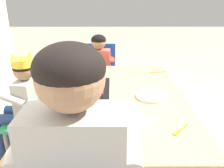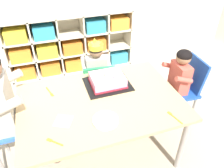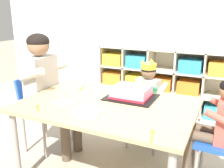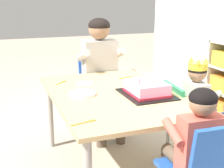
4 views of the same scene
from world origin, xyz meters
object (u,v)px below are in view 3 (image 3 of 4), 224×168
(child_with_crown, at_px, (150,92))
(classroom_chair_adult_side, at_px, (39,103))
(fork_at_table_front_edge, at_px, (82,88))
(activity_table, at_px, (107,110))
(paper_plate_stack, at_px, (88,112))
(adult_helper_seated, at_px, (47,80))
(fork_beside_plate_stack, at_px, (152,135))
(guest_at_table_side, at_px, (218,122))
(fork_scattered_mid_table, at_px, (38,108))
(birthday_cake_on_tray, at_px, (131,93))
(classroom_chair_blue, at_px, (144,110))

(child_with_crown, height_order, classroom_chair_adult_side, child_with_crown)
(child_with_crown, height_order, fork_at_table_front_edge, child_with_crown)
(activity_table, distance_m, paper_plate_stack, 0.24)
(child_with_crown, bearing_deg, activity_table, 84.44)
(adult_helper_seated, height_order, fork_beside_plate_stack, adult_helper_seated)
(classroom_chair_adult_side, height_order, adult_helper_seated, adult_helper_seated)
(activity_table, xyz_separation_m, fork_at_table_front_edge, (-0.36, 0.23, 0.06))
(activity_table, height_order, guest_at_table_side, guest_at_table_side)
(paper_plate_stack, distance_m, fork_beside_plate_stack, 0.49)
(classroom_chair_adult_side, xyz_separation_m, fork_scattered_mid_table, (0.37, -0.42, 0.16))
(birthday_cake_on_tray, xyz_separation_m, fork_at_table_front_edge, (-0.48, 0.04, -0.04))
(activity_table, bearing_deg, fork_scattered_mid_table, -143.15)
(birthday_cake_on_tray, bearing_deg, adult_helper_seated, -175.53)
(activity_table, distance_m, birthday_cake_on_tray, 0.24)
(classroom_chair_adult_side, bearing_deg, classroom_chair_blue, -65.97)
(fork_scattered_mid_table, height_order, fork_beside_plate_stack, same)
(activity_table, height_order, child_with_crown, child_with_crown)
(classroom_chair_adult_side, bearing_deg, fork_scattered_mid_table, -138.63)
(activity_table, bearing_deg, fork_at_table_front_edge, 147.72)
(fork_at_table_front_edge, bearing_deg, child_with_crown, -68.11)
(guest_at_table_side, height_order, birthday_cake_on_tray, guest_at_table_side)
(adult_helper_seated, xyz_separation_m, fork_beside_plate_stack, (1.10, -0.47, -0.06))
(classroom_chair_adult_side, xyz_separation_m, guest_at_table_side, (1.51, 0.01, 0.10))
(activity_table, height_order, fork_scattered_mid_table, fork_scattered_mid_table)
(child_with_crown, distance_m, adult_helper_seated, 0.94)
(activity_table, relative_size, guest_at_table_side, 1.47)
(child_with_crown, xyz_separation_m, paper_plate_stack, (-0.16, -0.85, 0.09))
(fork_at_table_front_edge, bearing_deg, birthday_cake_on_tray, -112.05)
(activity_table, relative_size, paper_plate_stack, 6.84)
(paper_plate_stack, bearing_deg, fork_beside_plate_stack, -13.78)
(classroom_chair_adult_side, distance_m, paper_plate_stack, 0.83)
(adult_helper_seated, bearing_deg, child_with_crown, -57.31)
(activity_table, bearing_deg, birthday_cake_on_tray, 57.93)
(fork_scattered_mid_table, bearing_deg, fork_at_table_front_edge, 129.70)
(guest_at_table_side, xyz_separation_m, paper_plate_stack, (-0.78, -0.36, 0.07))
(classroom_chair_blue, relative_size, paper_plate_stack, 3.57)
(adult_helper_seated, bearing_deg, paper_plate_stack, -119.25)
(fork_at_table_front_edge, bearing_deg, classroom_chair_adult_side, 88.03)
(adult_helper_seated, xyz_separation_m, fork_at_table_front_edge, (0.29, 0.11, -0.06))
(birthday_cake_on_tray, distance_m, fork_beside_plate_stack, 0.62)
(guest_at_table_side, relative_size, fork_beside_plate_stack, 5.92)
(paper_plate_stack, height_order, fork_beside_plate_stack, paper_plate_stack)
(child_with_crown, xyz_separation_m, fork_beside_plate_stack, (0.31, -0.97, 0.08))
(child_with_crown, bearing_deg, adult_helper_seated, 38.71)
(child_with_crown, distance_m, paper_plate_stack, 0.87)
(paper_plate_stack, bearing_deg, classroom_chair_adult_side, 154.25)
(birthday_cake_on_tray, distance_m, paper_plate_stack, 0.44)
(classroom_chair_blue, bearing_deg, guest_at_table_side, 155.09)
(classroom_chair_adult_side, xyz_separation_m, birthday_cake_on_tray, (0.88, 0.06, 0.20))
(paper_plate_stack, bearing_deg, classroom_chair_blue, 78.56)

